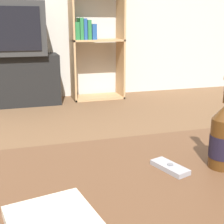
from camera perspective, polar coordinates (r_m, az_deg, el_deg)
coffee_table at (r=0.78m, az=3.87°, el=-18.77°), size 1.28×0.79×0.42m
tv_stand at (r=3.41m, az=-16.96°, el=5.64°), size 0.86×0.37×0.52m
television at (r=3.36m, az=-17.67°, el=14.33°), size 0.62×0.50×0.52m
bookshelf at (r=3.51m, az=-3.35°, el=13.40°), size 0.57×0.30×1.30m
beer_bottle at (r=0.92m, az=19.82°, el=-4.29°), size 0.08×0.08×0.26m
cell_phone at (r=0.89m, az=10.53°, el=-9.89°), size 0.08×0.12×0.02m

